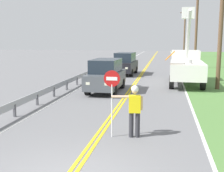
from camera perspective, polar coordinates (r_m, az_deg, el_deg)
The scene contains 13 objects.
centerline_yellow_left at distance 26.49m, azimuth 5.33°, elevation 1.90°, with size 0.11×110.00×0.01m, color yellow.
centerline_yellow_right at distance 26.47m, azimuth 5.72°, elevation 1.89°, with size 0.11×110.00×0.01m, color yellow.
edge_line_right at distance 26.42m, azimuth 13.33°, elevation 1.67°, with size 0.12×110.00×0.01m, color silver.
edge_line_left at distance 27.03m, azimuth -2.10°, elevation 2.08°, with size 0.12×110.00×0.01m, color silver.
flagger_worker at distance 9.96m, azimuth 4.42°, elevation -4.30°, with size 1.08×0.30×1.83m.
stop_sign_paddle at distance 9.83m, azimuth -0.02°, elevation -0.51°, with size 0.56×0.04×2.33m.
utility_bucket_truck at distance 22.62m, azimuth 14.40°, elevation 4.00°, with size 2.81×6.86×5.67m.
oncoming_suv_nearest at distance 18.68m, azimuth -1.18°, elevation 2.13°, with size 2.00×4.64×2.10m.
oncoming_suv_second at distance 27.74m, azimuth 2.61°, elevation 4.45°, with size 2.08×4.68×2.10m.
utility_pole_near at distance 20.75m, azimuth 20.67°, elevation 10.93°, with size 1.80×0.28×8.03m.
utility_pole_mid at distance 35.11m, azimuth 16.30°, elevation 10.79°, with size 1.80×0.28×8.72m.
utility_pole_far at distance 56.80m, azimuth 14.10°, elevation 10.20°, with size 1.80×0.28×8.83m.
guardrail_left_shoulder at distance 22.75m, azimuth -6.08°, elevation 1.98°, with size 0.10×32.00×0.71m.
Camera 1 is at (2.25, -6.17, 3.37)m, focal length 46.37 mm.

